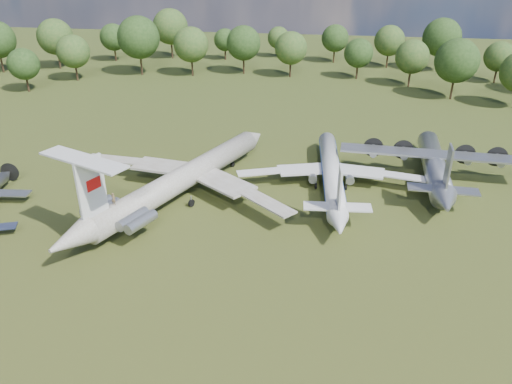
% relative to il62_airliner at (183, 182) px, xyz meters
% --- Properties ---
extents(ground, '(300.00, 300.00, 0.00)m').
position_rel_il62_airliner_xyz_m(ground, '(2.68, -2.35, -2.39)').
color(ground, '#1F3B13').
rests_on(ground, ground).
extents(il62_airliner, '(53.41, 59.37, 4.77)m').
position_rel_il62_airliner_xyz_m(il62_airliner, '(0.00, 0.00, 0.00)').
color(il62_airliner, '#B6B6B1').
rests_on(il62_airliner, ground).
extents(tu104_jet, '(31.60, 40.53, 3.86)m').
position_rel_il62_airliner_xyz_m(tu104_jet, '(21.46, 6.60, -0.46)').
color(tu104_jet, silver).
rests_on(tu104_jet, ground).
extents(an12_transport, '(31.37, 34.61, 4.32)m').
position_rel_il62_airliner_xyz_m(an12_transport, '(37.39, 11.19, -0.22)').
color(an12_transport, '#999BA0').
rests_on(an12_transport, ground).
extents(person_on_il62, '(0.65, 0.49, 1.62)m').
position_rel_il62_airliner_xyz_m(person_on_il62, '(-5.20, -12.30, 3.20)').
color(person_on_il62, brown).
rests_on(person_on_il62, il62_airliner).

